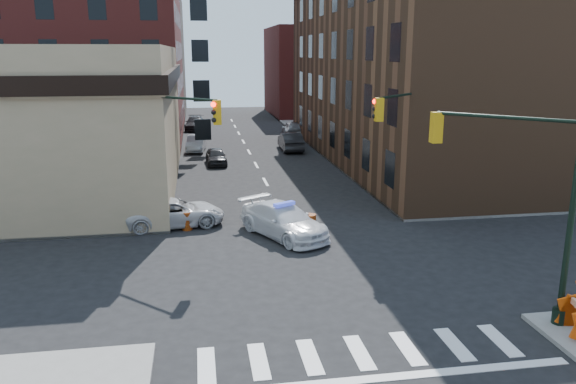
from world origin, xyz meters
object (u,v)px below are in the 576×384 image
object	(u,v)px
parked_car_enear	(291,141)
barricade_nw_a	(162,209)
pedestrian_b	(92,198)
barrel_road	(310,225)
parked_car_wnear	(216,156)
barrel_bank	(187,221)
pickup	(175,213)
pedestrian_a	(87,201)
police_car	(284,221)
parked_car_wfar	(196,143)

from	to	relation	value
parked_car_enear	barricade_nw_a	distance (m)	22.69
pedestrian_b	barricade_nw_a	size ratio (longest dim) A/B	1.69
barricade_nw_a	barrel_road	bearing A→B (deg)	-18.22
parked_car_wnear	barrel_road	xyz separation A→B (m)	(3.84, -18.51, -0.13)
parked_car_enear	barrel_bank	world-z (taller)	parked_car_enear
pickup	pedestrian_a	distance (m)	5.21
pickup	barrel_road	world-z (taller)	pickup
police_car	barricade_nw_a	xyz separation A→B (m)	(-5.94, 3.68, -0.18)
parked_car_enear	barricade_nw_a	bearing A→B (deg)	63.47
pedestrian_b	police_car	bearing A→B (deg)	-13.13
police_car	parked_car_wnear	world-z (taller)	police_car
parked_car_enear	pedestrian_a	xyz separation A→B (m)	(-14.26, -19.11, 0.11)
parked_car_wnear	parked_car_wfar	world-z (taller)	parked_car_wfar
police_car	parked_car_wnear	size ratio (longest dim) A/B	1.42
barricade_nw_a	parked_car_enear	bearing A→B (deg)	71.90
pickup	pedestrian_b	bearing A→B (deg)	57.24
pickup	barrel_bank	distance (m)	1.01
parked_car_wfar	barrel_bank	bearing A→B (deg)	-85.91
pickup	barrel_bank	size ratio (longest dim) A/B	5.44
parked_car_enear	parked_car_wnear	bearing A→B (deg)	38.62
pedestrian_a	barrel_road	xyz separation A→B (m)	(11.22, -4.82, -0.42)
pickup	parked_car_enear	xyz separation A→B (m)	(9.59, 21.38, 0.12)
pedestrian_b	barrel_bank	xyz separation A→B (m)	(4.94, -2.67, -0.68)
parked_car_wfar	pedestrian_a	distance (m)	20.99
barrel_road	barrel_bank	bearing A→B (deg)	163.23
parked_car_wfar	barrel_bank	xyz separation A→B (m)	(-0.55, -23.19, -0.24)
pickup	parked_car_wnear	bearing A→B (deg)	-18.54
police_car	barrel_bank	world-z (taller)	police_car
police_car	barrel_road	world-z (taller)	police_car
parked_car_enear	barrel_road	size ratio (longest dim) A/B	4.84
police_car	pedestrian_a	bearing A→B (deg)	126.48
parked_car_enear	parked_car_wfar	bearing A→B (deg)	-6.66
police_car	parked_car_wfar	world-z (taller)	police_car
pedestrian_b	pickup	bearing A→B (deg)	-12.09
pickup	parked_car_wnear	distance (m)	16.20
parked_car_wfar	parked_car_enear	distance (m)	8.48
parked_car_enear	barricade_nw_a	size ratio (longest dim) A/B	4.23
pickup	pedestrian_b	xyz separation A→B (m)	(-4.32, 1.91, 0.44)
parked_car_wnear	pedestrian_a	world-z (taller)	pedestrian_a
pickup	parked_car_wfar	distance (m)	22.46
barrel_bank	barricade_nw_a	xyz separation A→B (m)	(-1.32, 1.92, 0.13)
parked_car_wfar	pedestrian_a	bearing A→B (deg)	-100.73
barrel_bank	pedestrian_b	bearing A→B (deg)	151.63
parked_car_wnear	barricade_nw_a	size ratio (longest dim) A/B	3.20
pedestrian_b	pedestrian_a	bearing A→B (deg)	146.30
pickup	parked_car_wnear	world-z (taller)	pickup
pedestrian_a	police_car	bearing A→B (deg)	1.02
barricade_nw_a	parked_car_wnear	bearing A→B (deg)	85.91
pedestrian_b	barrel_road	world-z (taller)	pedestrian_b
barrel_bank	parked_car_wfar	bearing A→B (deg)	88.64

